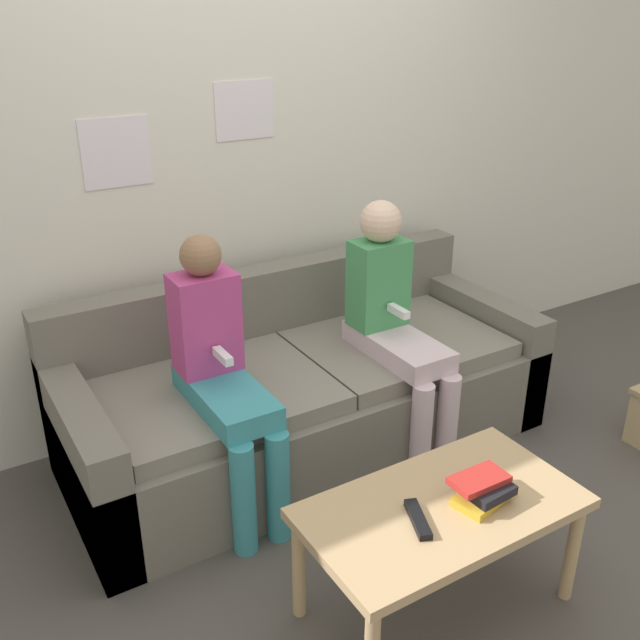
# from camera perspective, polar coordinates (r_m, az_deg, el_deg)

# --- Properties ---
(ground_plane) EXTENTS (10.00, 10.00, 0.00)m
(ground_plane) POSITION_cam_1_polar(r_m,az_deg,el_deg) (2.96, 4.26, -14.76)
(ground_plane) COLOR #4C4742
(wall_back) EXTENTS (8.00, 0.06, 2.60)m
(wall_back) POSITION_cam_1_polar(r_m,az_deg,el_deg) (3.27, -6.20, 14.27)
(wall_back) COLOR silver
(wall_back) RESTS_ON ground_plane
(couch) EXTENTS (2.09, 0.86, 0.75)m
(couch) POSITION_cam_1_polar(r_m,az_deg,el_deg) (3.19, -1.27, -5.83)
(couch) COLOR #6B665B
(couch) RESTS_ON ground_plane
(coffee_table) EXTENTS (0.89, 0.49, 0.42)m
(coffee_table) POSITION_cam_1_polar(r_m,az_deg,el_deg) (2.37, 9.67, -15.25)
(coffee_table) COLOR tan
(coffee_table) RESTS_ON ground_plane
(person_left) EXTENTS (0.24, 0.58, 1.09)m
(person_left) POSITION_cam_1_polar(r_m,az_deg,el_deg) (2.69, -7.87, -4.03)
(person_left) COLOR teal
(person_left) RESTS_ON ground_plane
(person_right) EXTENTS (0.24, 0.58, 1.10)m
(person_right) POSITION_cam_1_polar(r_m,az_deg,el_deg) (3.05, 5.99, 0.05)
(person_right) COLOR silver
(person_right) RESTS_ON ground_plane
(tv_remote) EXTENTS (0.10, 0.17, 0.02)m
(tv_remote) POSITION_cam_1_polar(r_m,az_deg,el_deg) (2.25, 7.84, -15.50)
(tv_remote) COLOR black
(tv_remote) RESTS_ON coffee_table
(book_stack) EXTENTS (0.23, 0.16, 0.08)m
(book_stack) POSITION_cam_1_polar(r_m,az_deg,el_deg) (2.35, 12.91, -13.03)
(book_stack) COLOR gold
(book_stack) RESTS_ON coffee_table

